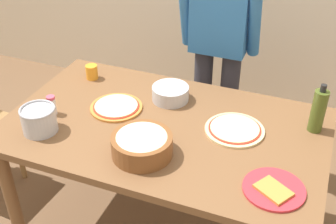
{
  "coord_description": "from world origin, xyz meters",
  "views": [
    {
      "loc": [
        0.67,
        -1.64,
        2.02
      ],
      "look_at": [
        0.0,
        0.05,
        0.81
      ],
      "focal_mm": 46.27,
      "sensor_mm": 36.0,
      "label": 1
    }
  ],
  "objects": [
    {
      "name": "dining_table",
      "position": [
        0.0,
        0.0,
        0.67
      ],
      "size": [
        1.6,
        0.96,
        0.76
      ],
      "color": "brown",
      "rests_on": "ground"
    },
    {
      "name": "mixing_bowl_steel",
      "position": [
        -0.06,
        0.24,
        0.8
      ],
      "size": [
        0.2,
        0.2,
        0.08
      ],
      "color": "#B7B7BC",
      "rests_on": "dining_table"
    },
    {
      "name": "cup_orange",
      "position": [
        -0.58,
        0.29,
        0.8
      ],
      "size": [
        0.07,
        0.07,
        0.08
      ],
      "primitive_type": "cylinder",
      "color": "orange",
      "rests_on": "dining_table"
    },
    {
      "name": "salt_shaker",
      "position": [
        -0.58,
        -0.11,
        0.81
      ],
      "size": [
        0.04,
        0.04,
        0.11
      ],
      "color": "white",
      "rests_on": "dining_table"
    },
    {
      "name": "person_cook",
      "position": [
        0.06,
        0.76,
        0.94
      ],
      "size": [
        0.49,
        0.25,
        1.62
      ],
      "color": "#2D2D38",
      "rests_on": "ground"
    },
    {
      "name": "popcorn_bowl",
      "position": [
        -0.01,
        -0.25,
        0.82
      ],
      "size": [
        0.28,
        0.28,
        0.11
      ],
      "color": "brown",
      "rests_on": "dining_table"
    },
    {
      "name": "pizza_raw_on_board",
      "position": [
        0.34,
        0.08,
        0.77
      ],
      "size": [
        0.29,
        0.29,
        0.02
      ],
      "color": "beige",
      "rests_on": "dining_table"
    },
    {
      "name": "plate_with_slice",
      "position": [
        0.59,
        -0.27,
        0.77
      ],
      "size": [
        0.26,
        0.26,
        0.02
      ],
      "color": "red",
      "rests_on": "dining_table"
    },
    {
      "name": "olive_oil_bottle",
      "position": [
        0.7,
        0.24,
        0.87
      ],
      "size": [
        0.07,
        0.07,
        0.26
      ],
      "color": "#47561E",
      "rests_on": "dining_table"
    },
    {
      "name": "pizza_cooked_on_tray",
      "position": [
        -0.3,
        0.05,
        0.77
      ],
      "size": [
        0.28,
        0.28,
        0.02
      ],
      "color": "#C67A33",
      "rests_on": "dining_table"
    },
    {
      "name": "steel_pot",
      "position": [
        -0.55,
        -0.26,
        0.83
      ],
      "size": [
        0.17,
        0.17,
        0.13
      ],
      "color": "#B7B7BC",
      "rests_on": "dining_table"
    }
  ]
}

